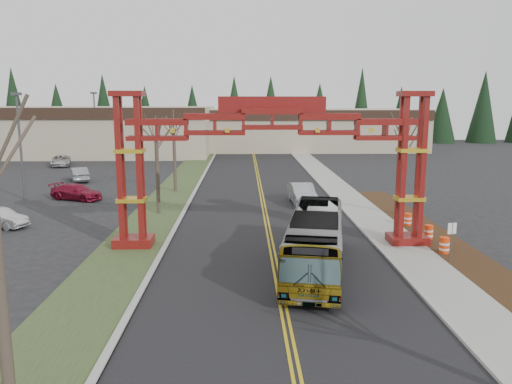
{
  "coord_description": "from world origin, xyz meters",
  "views": [
    {
      "loc": [
        -1.59,
        -10.11,
        8.31
      ],
      "look_at": [
        -0.96,
        15.32,
        3.7
      ],
      "focal_mm": 35.0,
      "sensor_mm": 36.0,
      "label": 1
    }
  ],
  "objects_px": {
    "light_pole_near": "(20,139)",
    "street_sign": "(452,234)",
    "silver_sedan": "(302,194)",
    "parked_car_near_b": "(0,218)",
    "retail_building_west": "(69,130)",
    "barrel_north": "(408,220)",
    "bare_tree_median_mid": "(156,143)",
    "bare_tree_right_far": "(405,140)",
    "light_pole_far": "(95,121)",
    "transit_bus": "(315,241)",
    "retail_building_east": "(308,129)",
    "gateway_arch": "(272,144)",
    "parked_car_mid_a": "(76,192)",
    "parked_car_far_b": "(61,161)",
    "barrel_mid": "(429,233)",
    "parked_car_far_a": "(79,174)",
    "barrel_south": "(444,246)",
    "bare_tree_median_far": "(174,131)"
  },
  "relations": [
    {
      "from": "light_pole_near",
      "to": "street_sign",
      "type": "bearing_deg",
      "value": -31.08
    },
    {
      "from": "silver_sedan",
      "to": "parked_car_near_b",
      "type": "relative_size",
      "value": 1.32
    },
    {
      "from": "retail_building_west",
      "to": "barrel_north",
      "type": "relative_size",
      "value": 48.88
    },
    {
      "from": "bare_tree_median_mid",
      "to": "bare_tree_right_far",
      "type": "bearing_deg",
      "value": -3.62
    },
    {
      "from": "silver_sedan",
      "to": "street_sign",
      "type": "bearing_deg",
      "value": -72.58
    },
    {
      "from": "silver_sedan",
      "to": "light_pole_far",
      "type": "distance_m",
      "value": 41.2
    },
    {
      "from": "parked_car_near_b",
      "to": "bare_tree_median_mid",
      "type": "height_order",
      "value": "bare_tree_median_mid"
    },
    {
      "from": "transit_bus",
      "to": "retail_building_east",
      "type": "bearing_deg",
      "value": 93.82
    },
    {
      "from": "gateway_arch",
      "to": "parked_car_mid_a",
      "type": "bearing_deg",
      "value": 138.05
    },
    {
      "from": "parked_car_mid_a",
      "to": "parked_car_far_b",
      "type": "xyz_separation_m",
      "value": [
        -9.58,
        23.08,
        0.03
      ]
    },
    {
      "from": "retail_building_east",
      "to": "parked_car_near_b",
      "type": "height_order",
      "value": "retail_building_east"
    },
    {
      "from": "gateway_arch",
      "to": "transit_bus",
      "type": "relative_size",
      "value": 1.69
    },
    {
      "from": "barrel_mid",
      "to": "street_sign",
      "type": "bearing_deg",
      "value": -95.49
    },
    {
      "from": "bare_tree_median_mid",
      "to": "barrel_mid",
      "type": "distance_m",
      "value": 19.84
    },
    {
      "from": "parked_car_far_a",
      "to": "light_pole_far",
      "type": "relative_size",
      "value": 0.47
    },
    {
      "from": "street_sign",
      "to": "bare_tree_median_mid",
      "type": "bearing_deg",
      "value": 145.07
    },
    {
      "from": "light_pole_far",
      "to": "parked_car_near_b",
      "type": "bearing_deg",
      "value": -83.04
    },
    {
      "from": "parked_car_mid_a",
      "to": "light_pole_near",
      "type": "distance_m",
      "value": 6.4
    },
    {
      "from": "transit_bus",
      "to": "silver_sedan",
      "type": "xyz_separation_m",
      "value": [
        1.27,
        16.47,
        -0.66
      ]
    },
    {
      "from": "retail_building_east",
      "to": "light_pole_far",
      "type": "distance_m",
      "value": 37.42
    },
    {
      "from": "gateway_arch",
      "to": "bare_tree_right_far",
      "type": "distance_m",
      "value": 12.51
    },
    {
      "from": "parked_car_near_b",
      "to": "barrel_south",
      "type": "height_order",
      "value": "parked_car_near_b"
    },
    {
      "from": "light_pole_far",
      "to": "barrel_mid",
      "type": "distance_m",
      "value": 53.98
    },
    {
      "from": "barrel_mid",
      "to": "light_pole_far",
      "type": "bearing_deg",
      "value": 126.88
    },
    {
      "from": "retail_building_west",
      "to": "parked_car_far_b",
      "type": "relative_size",
      "value": 8.98
    },
    {
      "from": "barrel_south",
      "to": "barrel_mid",
      "type": "bearing_deg",
      "value": 86.56
    },
    {
      "from": "bare_tree_right_far",
      "to": "light_pole_near",
      "type": "bearing_deg",
      "value": 167.03
    },
    {
      "from": "retail_building_west",
      "to": "bare_tree_right_far",
      "type": "xyz_separation_m",
      "value": [
        40.0,
        -46.45,
        1.83
      ]
    },
    {
      "from": "parked_car_far_a",
      "to": "parked_car_far_b",
      "type": "height_order",
      "value": "parked_car_far_a"
    },
    {
      "from": "parked_car_near_b",
      "to": "retail_building_west",
      "type": "bearing_deg",
      "value": 34.24
    },
    {
      "from": "silver_sedan",
      "to": "bare_tree_median_far",
      "type": "distance_m",
      "value": 13.54
    },
    {
      "from": "bare_tree_right_far",
      "to": "parked_car_far_b",
      "type": "bearing_deg",
      "value": 139.91
    },
    {
      "from": "bare_tree_median_mid",
      "to": "bare_tree_right_far",
      "type": "height_order",
      "value": "bare_tree_right_far"
    },
    {
      "from": "barrel_mid",
      "to": "parked_car_far_b",
      "type": "bearing_deg",
      "value": 133.83
    },
    {
      "from": "parked_car_near_b",
      "to": "street_sign",
      "type": "relative_size",
      "value": 1.79
    },
    {
      "from": "retail_building_west",
      "to": "parked_car_near_b",
      "type": "xyz_separation_m",
      "value": [
        12.09,
        -49.17,
        -3.13
      ]
    },
    {
      "from": "light_pole_far",
      "to": "barrel_south",
      "type": "xyz_separation_m",
      "value": [
        32.08,
        -45.83,
        -5.08
      ]
    },
    {
      "from": "retail_building_west",
      "to": "parked_car_far_a",
      "type": "bearing_deg",
      "value": -69.57
    },
    {
      "from": "retail_building_west",
      "to": "light_pole_far",
      "type": "xyz_separation_m",
      "value": [
        7.33,
        -10.13,
        1.82
      ]
    },
    {
      "from": "barrel_south",
      "to": "barrel_north",
      "type": "bearing_deg",
      "value": 89.82
    },
    {
      "from": "gateway_arch",
      "to": "silver_sedan",
      "type": "xyz_separation_m",
      "value": [
        3.22,
        12.14,
        -5.15
      ]
    },
    {
      "from": "bare_tree_median_mid",
      "to": "barrel_south",
      "type": "relative_size",
      "value": 7.27
    },
    {
      "from": "retail_building_west",
      "to": "light_pole_near",
      "type": "distance_m",
      "value": 40.59
    },
    {
      "from": "gateway_arch",
      "to": "barrel_north",
      "type": "bearing_deg",
      "value": 24.3
    },
    {
      "from": "parked_car_near_b",
      "to": "bare_tree_median_far",
      "type": "distance_m",
      "value": 17.25
    },
    {
      "from": "transit_bus",
      "to": "bare_tree_median_mid",
      "type": "xyz_separation_m",
      "value": [
        -9.95,
        12.97,
        3.87
      ]
    },
    {
      "from": "barrel_south",
      "to": "bare_tree_right_far",
      "type": "bearing_deg",
      "value": 86.43
    },
    {
      "from": "parked_car_near_b",
      "to": "transit_bus",
      "type": "bearing_deg",
      "value": -94.24
    },
    {
      "from": "transit_bus",
      "to": "parked_car_mid_a",
      "type": "height_order",
      "value": "transit_bus"
    },
    {
      "from": "parked_car_far_b",
      "to": "barrel_south",
      "type": "bearing_deg",
      "value": -65.77
    }
  ]
}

